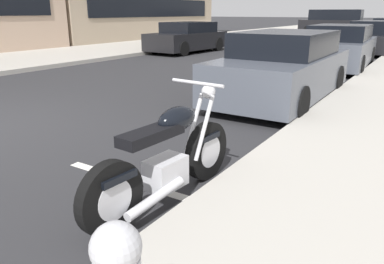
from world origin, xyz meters
name	(u,v)px	position (x,y,z in m)	size (l,w,h in m)	color
sidewalk_far_curb	(135,47)	(12.00, 6.85, 0.07)	(120.00, 5.00, 0.14)	#ADA89E
parking_stall_stripe	(143,185)	(0.00, -3.75, 0.00)	(0.12, 2.20, 0.01)	silver
parked_motorcycle	(167,160)	(-0.13, -4.18, 0.43)	(2.02, 0.62, 1.12)	black
parked_car_behind_motorcycle	(283,68)	(4.73, -3.59, 0.68)	(4.27, 1.81, 1.41)	#4C515B
parked_car_second_in_row	(340,48)	(10.20, -3.56, 0.68)	(4.58, 1.99, 1.39)	#4C515B
parked_car_far_down_curb	(373,38)	(15.85, -3.77, 0.67)	(4.62, 1.82, 1.41)	black
crossing_truck	(335,22)	(29.43, 0.91, 1.01)	(2.23, 5.47, 1.95)	black
car_opposite_curb	(187,38)	(11.81, 3.47, 0.65)	(4.30, 1.98, 1.34)	black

